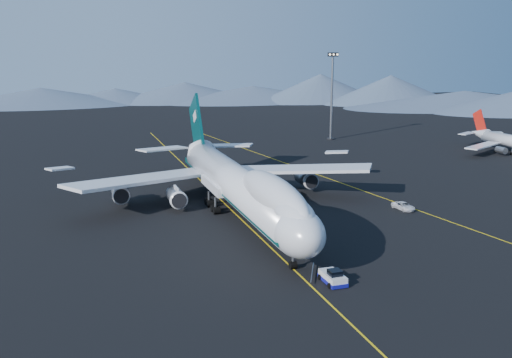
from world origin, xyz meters
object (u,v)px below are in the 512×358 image
object	(u,v)px
boeing_747	(237,184)
pushback_tug	(333,278)
floodlight_mast	(332,96)
service_van	(403,206)

from	to	relation	value
boeing_747	pushback_tug	bearing A→B (deg)	-84.72
pushback_tug	floodlight_mast	distance (m)	120.56
pushback_tug	service_van	world-z (taller)	pushback_tug
pushback_tug	floodlight_mast	world-z (taller)	floodlight_mast
floodlight_mast	pushback_tug	bearing A→B (deg)	-115.32
boeing_747	floodlight_mast	world-z (taller)	floodlight_mast
pushback_tug	floodlight_mast	xyz separation A→B (m)	(51.24, 108.29, 13.58)
boeing_747	service_van	xyz separation A→B (m)	(30.07, -5.85, -5.13)
boeing_747	service_van	world-z (taller)	boeing_747
service_van	floodlight_mast	world-z (taller)	floodlight_mast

